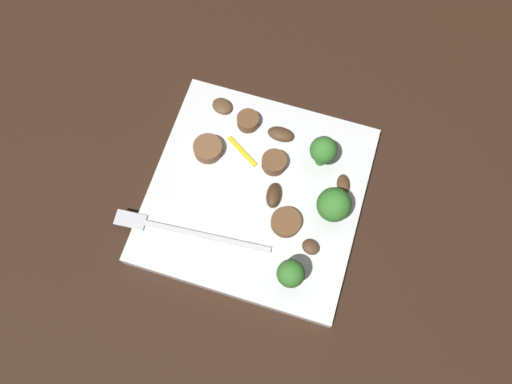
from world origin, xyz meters
TOP-DOWN VIEW (x-y plane):
  - ground_plane at (0.00, 0.00)m, footprint 1.40×1.40m
  - plate at (0.00, 0.00)m, footprint 0.24×0.24m
  - fork at (0.07, 0.07)m, footprint 0.18×0.03m
  - broccoli_floret_0 at (-0.09, 0.00)m, footprint 0.04×0.04m
  - broccoli_floret_1 at (-0.06, 0.09)m, footprint 0.03×0.03m
  - broccoli_floret_2 at (-0.06, -0.06)m, footprint 0.03×0.03m
  - sausage_slice_0 at (-0.01, -0.04)m, footprint 0.04×0.04m
  - sausage_slice_1 at (0.04, -0.08)m, footprint 0.03×0.03m
  - sausage_slice_2 at (-0.04, 0.03)m, footprint 0.04×0.04m
  - sausage_slice_3 at (0.07, -0.03)m, footprint 0.04×0.04m
  - mushroom_0 at (-0.01, -0.08)m, footprint 0.03×0.02m
  - mushroom_1 at (0.07, -0.09)m, footprint 0.03×0.03m
  - mushroom_2 at (-0.09, -0.04)m, footprint 0.02×0.03m
  - mushroom_3 at (-0.08, 0.05)m, footprint 0.02×0.02m
  - mushroom_4 at (-0.02, -0.00)m, footprint 0.02×0.03m
  - pepper_strip_1 at (0.03, -0.04)m, footprint 0.04×0.03m

SIDE VIEW (x-z plane):
  - ground_plane at x=0.00m, z-range 0.00..0.00m
  - plate at x=0.00m, z-range 0.00..0.02m
  - pepper_strip_1 at x=0.03m, z-range 0.02..0.02m
  - fork at x=0.07m, z-range 0.02..0.02m
  - mushroom_3 at x=-0.08m, z-range 0.02..0.03m
  - mushroom_1 at x=0.07m, z-range 0.02..0.03m
  - mushroom_2 at x=-0.09m, z-range 0.02..0.03m
  - mushroom_0 at x=-0.01m, z-range 0.02..0.03m
  - sausage_slice_2 at x=-0.04m, z-range 0.02..0.03m
  - mushroom_4 at x=-0.02m, z-range 0.02..0.03m
  - sausage_slice_1 at x=0.04m, z-range 0.02..0.03m
  - sausage_slice_3 at x=0.07m, z-range 0.02..0.03m
  - sausage_slice_0 at x=-0.01m, z-range 0.02..0.03m
  - broccoli_floret_0 at x=-0.09m, z-range 0.02..0.07m
  - broccoli_floret_2 at x=-0.06m, z-range 0.02..0.07m
  - broccoli_floret_1 at x=-0.06m, z-range 0.02..0.07m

